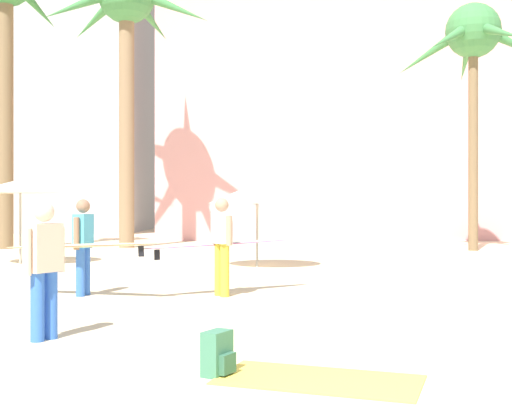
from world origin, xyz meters
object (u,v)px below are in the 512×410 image
Objects in this scene: person_far_right at (219,243)px; cafe_umbrella_1 at (254,193)px; palm_tree_far_left at (124,21)px; palm_tree_left at (2,9)px; palm_tree_center at (470,43)px; cafe_umbrella_2 at (17,186)px; beach_towel at (316,380)px; person_near_left at (41,265)px; backpack at (215,354)px; person_mid_right at (78,244)px.

cafe_umbrella_1 is at bearing 50.31° from person_far_right.
palm_tree_far_left is 4.19× the size of cafe_umbrella_1.
palm_tree_far_left is 4.34m from palm_tree_left.
palm_tree_center reaches higher than cafe_umbrella_1.
palm_tree_center is 3.34× the size of cafe_umbrella_2.
cafe_umbrella_1 is 1.37× the size of beach_towel.
cafe_umbrella_1 is at bearing -58.60° from palm_tree_far_left.
palm_tree_far_left is 9.64m from cafe_umbrella_2.
palm_tree_left is at bearing 90.69° from person_far_right.
person_near_left is at bearing -105.10° from cafe_umbrella_1.
person_far_right is 1.76× the size of person_near_left.
cafe_umbrella_1 is 11.22m from backpack.
person_far_right is (8.52, -12.76, -7.79)m from palm_tree_left.
palm_tree_left is at bearing -171.62° from palm_tree_far_left.
person_mid_right is (3.31, -6.51, -1.18)m from cafe_umbrella_2.
palm_tree_far_left is 6.41× the size of person_near_left.
cafe_umbrella_1 is at bearing -106.21° from person_mid_right.
palm_tree_left reaches higher than person_far_right.
cafe_umbrella_2 is 1.41× the size of beach_towel.
cafe_umbrella_1 is (4.87, -7.98, -6.57)m from palm_tree_far_left.
person_near_left is (-10.07, -15.68, -6.33)m from palm_tree_center.
palm_tree_left is 9.64m from cafe_umbrella_2.
palm_tree_far_left is 3.64× the size of person_far_right.
person_far_right is (-8.16, -11.68, -6.30)m from palm_tree_center.
person_far_right reaches higher than beach_towel.
backpack is at bearing -63.40° from cafe_umbrella_2.
cafe_umbrella_1 is 5.53m from person_far_right.
palm_tree_center reaches higher than beach_towel.
beach_towel is (5.42, -19.24, -8.46)m from palm_tree_far_left.
beach_towel is 4.35× the size of backpack.
backpack is 6.14m from person_mid_right.
backpack is 0.26× the size of person_near_left.
palm_tree_far_left is 25.06× the size of backpack.
palm_tree_center is 19.68m from person_near_left.
palm_tree_center reaches higher than person_mid_right.
cafe_umbrella_2 is 6.15× the size of backpack.
person_mid_right is (1.79, -13.59, -7.55)m from palm_tree_far_left.
person_far_right is at bearing -162.88° from person_mid_right.
person_near_left is (-3.09, 1.85, 0.89)m from beach_towel.
person_near_left is (0.53, -3.80, -0.02)m from person_mid_right.
backpack is at bearing -114.53° from palm_tree_center.
person_near_left is (6.61, -16.76, -7.82)m from palm_tree_left.
backpack is 2.81m from person_near_left.
cafe_umbrella_1 is at bearing -73.09° from person_near_left.
person_mid_right is at bearing -64.87° from palm_tree_left.
palm_tree_center is 15.58m from person_far_right.
palm_tree_center is at bearing -3.70° from palm_tree_left.
palm_tree_left reaches higher than person_near_left.
palm_tree_center is 20.20m from beach_towel.
palm_tree_center is at bearing 68.28° from beach_towel.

